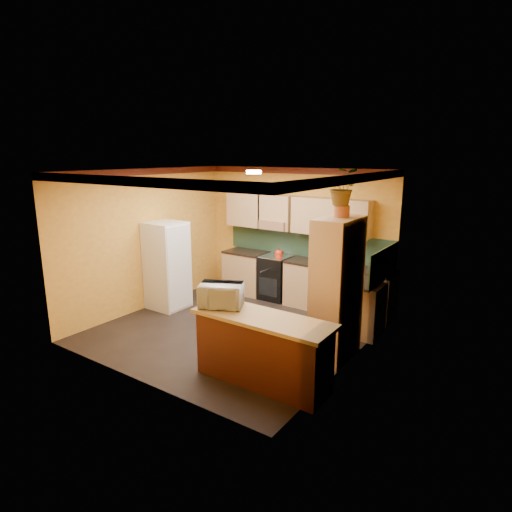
{
  "coord_description": "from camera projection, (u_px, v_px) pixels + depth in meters",
  "views": [
    {
      "loc": [
        4.22,
        -5.49,
        2.96
      ],
      "look_at": [
        0.15,
        0.45,
        1.24
      ],
      "focal_mm": 30.0,
      "sensor_mm": 36.0,
      "label": 1
    }
  ],
  "objects": [
    {
      "name": "countertop_right",
      "position": [
        359.0,
        282.0,
        7.06
      ],
      "size": [
        0.62,
        0.8,
        0.04
      ],
      "primitive_type": "cube",
      "color": "black",
      "rests_on": "base_cabinets_right"
    },
    {
      "name": "fridge",
      "position": [
        167.0,
        265.0,
        8.31
      ],
      "size": [
        0.68,
        0.66,
        1.7
      ],
      "primitive_type": "cube",
      "color": "white",
      "rests_on": "ground"
    },
    {
      "name": "bar_top",
      "position": [
        263.0,
        318.0,
        5.48
      ],
      "size": [
        1.9,
        0.65,
        0.05
      ],
      "primitive_type": "cube",
      "color": "tan",
      "rests_on": "breakfast_bar"
    },
    {
      "name": "fern",
      "position": [
        343.0,
        187.0,
        5.88
      ],
      "size": [
        0.57,
        0.53,
        0.52
      ],
      "primitive_type": "imported",
      "rotation": [
        0.0,
        0.0,
        0.31
      ],
      "color": "tan",
      "rests_on": "fern_pot"
    },
    {
      "name": "pantry",
      "position": [
        337.0,
        289.0,
        6.18
      ],
      "size": [
        0.48,
        0.9,
        2.1
      ],
      "primitive_type": "cube",
      "color": "tan",
      "rests_on": "ground"
    },
    {
      "name": "fern_pot",
      "position": [
        342.0,
        211.0,
        5.96
      ],
      "size": [
        0.22,
        0.22,
        0.16
      ],
      "primitive_type": "cylinder",
      "color": "#A15027",
      "rests_on": "pantry"
    },
    {
      "name": "kettle",
      "position": [
        279.0,
        253.0,
        8.69
      ],
      "size": [
        0.2,
        0.2,
        0.18
      ],
      "primitive_type": null,
      "rotation": [
        0.0,
        0.0,
        -0.17
      ],
      "color": "red",
      "rests_on": "stove"
    },
    {
      "name": "countertop_back",
      "position": [
        303.0,
        261.0,
        8.46
      ],
      "size": [
        3.65,
        0.62,
        0.04
      ],
      "primitive_type": "cube",
      "color": "black",
      "rests_on": "base_cabinets_back"
    },
    {
      "name": "room_shell",
      "position": [
        244.0,
        207.0,
        7.15
      ],
      "size": [
        4.24,
        4.24,
        2.72
      ],
      "color": "black",
      "rests_on": "ground"
    },
    {
      "name": "breakfast_bar",
      "position": [
        262.0,
        352.0,
        5.59
      ],
      "size": [
        1.8,
        0.55,
        0.88
      ],
      "primitive_type": "cube",
      "color": "#532613",
      "rests_on": "ground"
    },
    {
      "name": "sink",
      "position": [
        339.0,
        265.0,
        8.03
      ],
      "size": [
        0.48,
        0.4,
        0.03
      ],
      "primitive_type": "cube",
      "color": "silver",
      "rests_on": "countertop_back"
    },
    {
      "name": "base_cabinets_right",
      "position": [
        357.0,
        308.0,
        7.16
      ],
      "size": [
        0.6,
        0.8,
        0.88
      ],
      "primitive_type": "cube",
      "color": "tan",
      "rests_on": "ground"
    },
    {
      "name": "stove",
      "position": [
        276.0,
        277.0,
        8.91
      ],
      "size": [
        0.58,
        0.58,
        0.91
      ],
      "primitive_type": "cube",
      "color": "black",
      "rests_on": "ground"
    },
    {
      "name": "microwave",
      "position": [
        221.0,
        295.0,
        5.81
      ],
      "size": [
        0.69,
        0.61,
        0.32
      ],
      "primitive_type": "imported",
      "rotation": [
        0.0,
        0.0,
        0.46
      ],
      "color": "white",
      "rests_on": "bar_top"
    },
    {
      "name": "base_cabinets_back",
      "position": [
        302.0,
        283.0,
        8.57
      ],
      "size": [
        3.65,
        0.6,
        0.88
      ],
      "primitive_type": "cube",
      "color": "tan",
      "rests_on": "ground"
    }
  ]
}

